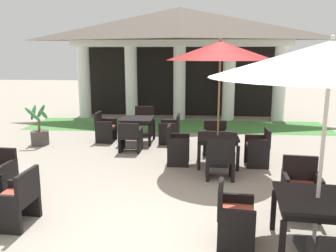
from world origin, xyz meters
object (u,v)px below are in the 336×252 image
object	(u,v)px
patio_umbrella_near_foreground	(220,52)
patio_table_mid_right	(317,204)
patio_chair_near_foreground_east	(258,148)
patio_chair_near_foreground_south	(220,160)
patio_table_near_foreground	(218,139)
patio_table_far_back	(137,121)
patio_chair_far_back_west	(105,128)
patio_chair_mid_left_east	(17,200)
patio_chair_far_back_north	(143,122)
patio_chair_near_foreground_north	(215,139)
patio_chair_far_back_east	(170,130)
patio_chair_near_foreground_west	(177,146)
patio_umbrella_mid_right	(331,60)
patio_chair_far_back_south	(130,137)
potted_palm_left_edge	(40,134)
patio_chair_mid_right_north	(301,189)
patio_chair_mid_right_west	(234,216)

from	to	relation	value
patio_umbrella_near_foreground	patio_table_mid_right	distance (m)	4.18
patio_umbrella_near_foreground	patio_chair_near_foreground_east	distance (m)	2.38
patio_chair_near_foreground_south	patio_table_mid_right	size ratio (longest dim) A/B	0.80
patio_table_near_foreground	patio_table_far_back	size ratio (longest dim) A/B	0.99
patio_table_mid_right	patio_chair_far_back_west	xyz separation A→B (m)	(-4.30, 5.48, -0.24)
patio_chair_mid_left_east	patio_chair_far_back_north	distance (m)	6.19
patio_chair_near_foreground_north	patio_chair_far_back_east	bearing A→B (deg)	-38.12
patio_chair_near_foreground_west	patio_chair_near_foreground_south	bearing A→B (deg)	45.03
patio_chair_near_foreground_east	patio_chair_far_back_west	xyz separation A→B (m)	(-4.16, 1.95, -0.02)
patio_table_mid_right	patio_chair_far_back_north	world-z (taller)	patio_chair_far_back_north
patio_table_mid_right	patio_umbrella_mid_right	world-z (taller)	patio_umbrella_mid_right
patio_chair_far_back_south	potted_palm_left_edge	distance (m)	2.77
patio_umbrella_near_foreground	patio_chair_far_back_east	distance (m)	3.18
patio_chair_mid_right_north	patio_chair_far_back_south	size ratio (longest dim) A/B	1.15
patio_chair_near_foreground_east	patio_table_mid_right	world-z (taller)	patio_chair_near_foreground_east
patio_chair_near_foreground_west	patio_chair_mid_right_north	bearing A→B (deg)	40.44
patio_umbrella_mid_right	patio_chair_mid_right_west	bearing A→B (deg)	174.24
patio_table_near_foreground	patio_umbrella_mid_right	size ratio (longest dim) A/B	0.32
patio_chair_near_foreground_north	patio_chair_near_foreground_east	bearing A→B (deg)	134.86
patio_table_far_back	patio_chair_far_back_east	distance (m)	1.01
patio_chair_mid_left_east	patio_table_mid_right	world-z (taller)	patio_chair_mid_left_east
patio_umbrella_mid_right	patio_chair_far_back_west	size ratio (longest dim) A/B	3.29
patio_chair_far_back_north	potted_palm_left_edge	world-z (taller)	potted_palm_left_edge
patio_chair_mid_right_west	patio_table_far_back	world-z (taller)	patio_chair_mid_right_west
patio_table_near_foreground	patio_chair_near_foreground_north	size ratio (longest dim) A/B	1.11
patio_chair_mid_right_west	patio_chair_far_back_east	distance (m)	5.50
patio_table_near_foreground	patio_chair_far_back_west	world-z (taller)	patio_chair_far_back_west
patio_table_mid_right	patio_table_far_back	distance (m)	6.39
patio_chair_mid_right_north	patio_chair_far_back_south	world-z (taller)	patio_chair_mid_right_north
patio_umbrella_mid_right	patio_chair_mid_right_west	distance (m)	2.33
patio_umbrella_near_foreground	patio_chair_near_foreground_south	distance (m)	2.39
patio_table_near_foreground	patio_chair_mid_right_west	world-z (taller)	patio_chair_mid_right_west
patio_chair_mid_right_north	patio_table_far_back	size ratio (longest dim) A/B	0.99
patio_chair_mid_right_west	patio_chair_far_back_east	size ratio (longest dim) A/B	0.99
patio_chair_near_foreground_north	patio_chair_near_foreground_south	bearing A→B (deg)	90.00
patio_chair_far_back_north	patio_chair_mid_right_north	bearing A→B (deg)	123.20
patio_chair_far_back_north	patio_chair_far_back_west	xyz separation A→B (m)	(-1.00, -0.97, -0.01)
patio_chair_near_foreground_east	patio_table_far_back	world-z (taller)	patio_chair_near_foreground_east
patio_table_far_back	patio_chair_far_back_north	size ratio (longest dim) A/B	1.04
patio_umbrella_near_foreground	patio_table_far_back	bearing A→B (deg)	139.10
patio_table_near_foreground	patio_umbrella_near_foreground	xyz separation A→B (m)	(-0.00, 0.00, 2.00)
patio_chair_mid_right_north	patio_umbrella_mid_right	bearing A→B (deg)	90.00
patio_umbrella_near_foreground	patio_umbrella_mid_right	xyz separation A→B (m)	(1.08, -3.53, -0.13)
patio_chair_mid_right_north	patio_chair_near_foreground_west	bearing A→B (deg)	-43.58
patio_chair_far_back_north	patio_table_near_foreground	bearing A→B (deg)	128.21
patio_umbrella_mid_right	patio_chair_far_back_west	xyz separation A→B (m)	(-4.30, 5.48, -2.07)
patio_chair_near_foreground_south	patio_chair_mid_right_west	distance (m)	2.48
patio_chair_far_back_south	patio_umbrella_near_foreground	bearing A→B (deg)	-22.04
patio_umbrella_mid_right	potted_palm_left_edge	size ratio (longest dim) A/B	2.47
patio_chair_near_foreground_west	patio_chair_mid_right_west	bearing A→B (deg)	15.79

